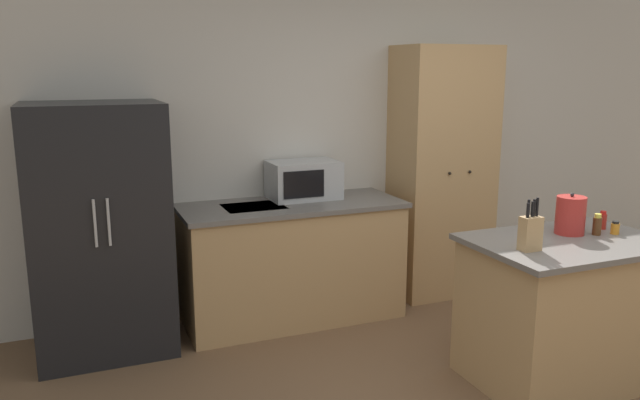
{
  "coord_description": "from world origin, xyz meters",
  "views": [
    {
      "loc": [
        -2.37,
        -2.36,
        1.92
      ],
      "look_at": [
        -0.83,
        1.4,
        1.05
      ],
      "focal_mm": 35.0,
      "sensor_mm": 36.0,
      "label": 1
    }
  ],
  "objects": [
    {
      "name": "refrigerator",
      "position": [
        -2.21,
        1.95,
        0.85
      ],
      "size": [
        0.88,
        0.73,
        1.7
      ],
      "color": "black",
      "rests_on": "ground_plane"
    },
    {
      "name": "kettle",
      "position": [
        0.49,
        0.53,
        1.02
      ],
      "size": [
        0.18,
        0.18,
        0.26
      ],
      "color": "#B72D28",
      "rests_on": "kitchen_island"
    },
    {
      "name": "spice_bottle_amber_oil",
      "position": [
        0.77,
        0.54,
        0.96
      ],
      "size": [
        0.05,
        0.05,
        0.12
      ],
      "color": "#B2281E",
      "rests_on": "kitchen_island"
    },
    {
      "name": "spice_bottle_green_herb",
      "position": [
        0.75,
        0.41,
        0.94
      ],
      "size": [
        0.05,
        0.05,
        0.08
      ],
      "color": "orange",
      "rests_on": "kitchen_island"
    },
    {
      "name": "kitchen_island",
      "position": [
        0.39,
        0.41,
        0.45
      ],
      "size": [
        1.17,
        0.81,
        0.9
      ],
      "color": "tan",
      "rests_on": "ground_plane"
    },
    {
      "name": "pantry_cabinet",
      "position": [
        0.54,
        2.05,
        1.05
      ],
      "size": [
        0.8,
        0.52,
        2.09
      ],
      "color": "tan",
      "rests_on": "ground_plane"
    },
    {
      "name": "microwave",
      "position": [
        -0.69,
        2.1,
        1.06
      ],
      "size": [
        0.53,
        0.36,
        0.29
      ],
      "color": "#B2B5B7",
      "rests_on": "back_counter"
    },
    {
      "name": "back_counter",
      "position": [
        -0.84,
        1.97,
        0.46
      ],
      "size": [
        1.68,
        0.71,
        0.91
      ],
      "color": "tan",
      "rests_on": "ground_plane"
    },
    {
      "name": "wall_back",
      "position": [
        0.0,
        2.33,
        1.3
      ],
      "size": [
        7.2,
        0.06,
        2.6
      ],
      "color": "beige",
      "rests_on": "ground_plane"
    },
    {
      "name": "spice_bottle_tall_dark",
      "position": [
        0.6,
        0.59,
        0.94
      ],
      "size": [
        0.04,
        0.04,
        0.08
      ],
      "color": "orange",
      "rests_on": "kitchen_island"
    },
    {
      "name": "knife_block",
      "position": [
        0.01,
        0.33,
        1.01
      ],
      "size": [
        0.12,
        0.08,
        0.3
      ],
      "color": "tan",
      "rests_on": "kitchen_island"
    },
    {
      "name": "spice_bottle_short_red",
      "position": [
        0.62,
        0.44,
        0.96
      ],
      "size": [
        0.05,
        0.05,
        0.13
      ],
      "color": "#563319",
      "rests_on": "kitchen_island"
    }
  ]
}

